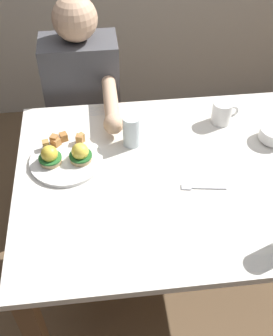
% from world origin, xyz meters
% --- Properties ---
extents(ground_plane, '(6.00, 6.00, 0.00)m').
position_xyz_m(ground_plane, '(0.00, 0.00, 0.00)').
color(ground_plane, brown).
extents(dining_table, '(1.20, 0.90, 0.74)m').
position_xyz_m(dining_table, '(0.00, 0.00, 0.63)').
color(dining_table, white).
rests_on(dining_table, ground_plane).
extents(eggs_benedict_plate, '(0.27, 0.27, 0.09)m').
position_xyz_m(eggs_benedict_plate, '(-0.42, 0.11, 0.76)').
color(eggs_benedict_plate, white).
rests_on(eggs_benedict_plate, dining_table).
extents(coffee_mug, '(0.11, 0.08, 0.09)m').
position_xyz_m(coffee_mug, '(0.21, 0.27, 0.79)').
color(coffee_mug, white).
rests_on(coffee_mug, dining_table).
extents(fork, '(0.16, 0.04, 0.00)m').
position_xyz_m(fork, '(0.05, -0.08, 0.74)').
color(fork, silver).
rests_on(fork, dining_table).
extents(water_glass_far, '(0.07, 0.07, 0.13)m').
position_xyz_m(water_glass_far, '(-0.16, 0.18, 0.80)').
color(water_glass_far, silver).
rests_on(water_glass_far, dining_table).
extents(diner_person, '(0.34, 0.54, 1.14)m').
position_xyz_m(diner_person, '(-0.35, 0.60, 0.65)').
color(diner_person, '#33333D').
rests_on(diner_person, ground_plane).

